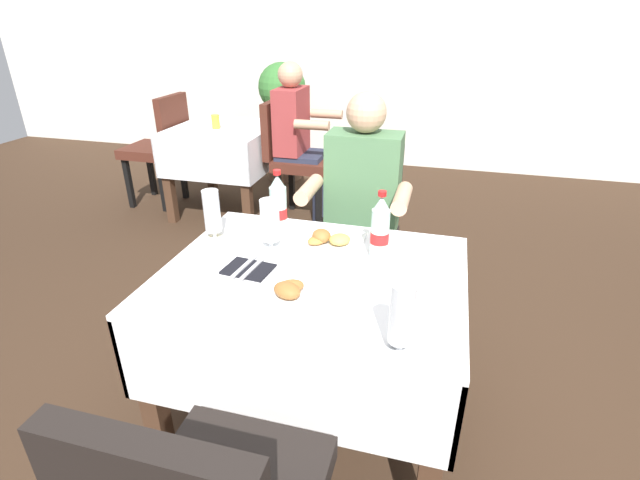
{
  "coord_description": "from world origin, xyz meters",
  "views": [
    {
      "loc": [
        0.28,
        -1.37,
        1.58
      ],
      "look_at": [
        -0.13,
        0.15,
        0.82
      ],
      "focal_mm": 26.17,
      "sensor_mm": 36.0,
      "label": 1
    }
  ],
  "objects_px": {
    "beer_glass_middle": "(212,215)",
    "main_dining_table": "(313,310)",
    "cola_bottle_primary": "(278,206)",
    "background_dining_table": "(224,150)",
    "plate_far_diner": "(329,241)",
    "background_patron": "(299,135)",
    "napkin_cutlery_set": "(248,269)",
    "chair_far_diner_seat": "(356,226)",
    "background_chair_left": "(160,144)",
    "seated_diner_far": "(360,207)",
    "background_chair_right": "(293,154)",
    "beer_glass_left": "(402,318)",
    "beer_glass_right": "(270,223)",
    "background_table_tumbler": "(216,122)",
    "plate_near_camera": "(288,294)",
    "potted_plant_corner": "(283,111)",
    "cola_bottle_secondary": "(380,230)"
  },
  "relations": [
    {
      "from": "beer_glass_middle",
      "to": "main_dining_table",
      "type": "bearing_deg",
      "value": -18.65
    },
    {
      "from": "cola_bottle_primary",
      "to": "background_dining_table",
      "type": "relative_size",
      "value": 0.33
    },
    {
      "from": "plate_far_diner",
      "to": "background_patron",
      "type": "relative_size",
      "value": 0.21
    },
    {
      "from": "napkin_cutlery_set",
      "to": "cola_bottle_primary",
      "type": "bearing_deg",
      "value": 89.99
    },
    {
      "from": "main_dining_table",
      "to": "chair_far_diner_seat",
      "type": "relative_size",
      "value": 1.12
    },
    {
      "from": "background_chair_left",
      "to": "plate_far_diner",
      "type": "bearing_deg",
      "value": -43.22
    },
    {
      "from": "seated_diner_far",
      "to": "background_chair_right",
      "type": "distance_m",
      "value": 1.61
    },
    {
      "from": "main_dining_table",
      "to": "background_chair_right",
      "type": "height_order",
      "value": "background_chair_right"
    },
    {
      "from": "chair_far_diner_seat",
      "to": "background_patron",
      "type": "bearing_deg",
      "value": 119.7
    },
    {
      "from": "beer_glass_left",
      "to": "beer_glass_right",
      "type": "relative_size",
      "value": 1.06
    },
    {
      "from": "background_table_tumbler",
      "to": "beer_glass_left",
      "type": "bearing_deg",
      "value": -53.73
    },
    {
      "from": "plate_near_camera",
      "to": "beer_glass_left",
      "type": "height_order",
      "value": "beer_glass_left"
    },
    {
      "from": "beer_glass_middle",
      "to": "beer_glass_right",
      "type": "distance_m",
      "value": 0.26
    },
    {
      "from": "beer_glass_left",
      "to": "cola_bottle_primary",
      "type": "relative_size",
      "value": 0.77
    },
    {
      "from": "seated_diner_far",
      "to": "background_dining_table",
      "type": "distance_m",
      "value": 1.99
    },
    {
      "from": "seated_diner_far",
      "to": "background_patron",
      "type": "distance_m",
      "value": 1.57
    },
    {
      "from": "plate_near_camera",
      "to": "background_patron",
      "type": "distance_m",
      "value": 2.4
    },
    {
      "from": "background_table_tumbler",
      "to": "beer_glass_middle",
      "type": "bearing_deg",
      "value": -63.54
    },
    {
      "from": "napkin_cutlery_set",
      "to": "background_dining_table",
      "type": "xyz_separation_m",
      "value": [
        -1.15,
        2.15,
        -0.2
      ]
    },
    {
      "from": "plate_far_diner",
      "to": "background_dining_table",
      "type": "distance_m",
      "value": 2.34
    },
    {
      "from": "seated_diner_far",
      "to": "background_dining_table",
      "type": "bearing_deg",
      "value": 135.94
    },
    {
      "from": "plate_near_camera",
      "to": "potted_plant_corner",
      "type": "relative_size",
      "value": 0.19
    },
    {
      "from": "seated_diner_far",
      "to": "cola_bottle_secondary",
      "type": "distance_m",
      "value": 0.6
    },
    {
      "from": "napkin_cutlery_set",
      "to": "beer_glass_middle",
      "type": "bearing_deg",
      "value": 138.73
    },
    {
      "from": "chair_far_diner_seat",
      "to": "seated_diner_far",
      "type": "height_order",
      "value": "seated_diner_far"
    },
    {
      "from": "beer_glass_middle",
      "to": "cola_bottle_primary",
      "type": "xyz_separation_m",
      "value": [
        0.24,
        0.12,
        0.02
      ]
    },
    {
      "from": "main_dining_table",
      "to": "background_patron",
      "type": "height_order",
      "value": "background_patron"
    },
    {
      "from": "beer_glass_middle",
      "to": "plate_far_diner",
      "type": "bearing_deg",
      "value": 7.32
    },
    {
      "from": "cola_bottle_primary",
      "to": "background_chair_right",
      "type": "xyz_separation_m",
      "value": [
        -0.54,
        1.81,
        -0.3
      ]
    },
    {
      "from": "cola_bottle_secondary",
      "to": "background_chair_left",
      "type": "distance_m",
      "value": 2.95
    },
    {
      "from": "background_chair_right",
      "to": "plate_near_camera",
      "type": "bearing_deg",
      "value": -72.0
    },
    {
      "from": "background_dining_table",
      "to": "background_chair_left",
      "type": "relative_size",
      "value": 0.86
    },
    {
      "from": "plate_far_diner",
      "to": "beer_glass_middle",
      "type": "xyz_separation_m",
      "value": [
        -0.48,
        -0.06,
        0.09
      ]
    },
    {
      "from": "background_chair_left",
      "to": "background_table_tumbler",
      "type": "xyz_separation_m",
      "value": [
        0.59,
        -0.06,
        0.24
      ]
    },
    {
      "from": "background_chair_left",
      "to": "background_chair_right",
      "type": "relative_size",
      "value": 1.0
    },
    {
      "from": "main_dining_table",
      "to": "cola_bottle_secondary",
      "type": "height_order",
      "value": "cola_bottle_secondary"
    },
    {
      "from": "seated_diner_far",
      "to": "beer_glass_right",
      "type": "relative_size",
      "value": 6.23
    },
    {
      "from": "background_dining_table",
      "to": "beer_glass_left",
      "type": "bearing_deg",
      "value": -54.78
    },
    {
      "from": "beer_glass_right",
      "to": "background_chair_left",
      "type": "height_order",
      "value": "background_chair_left"
    },
    {
      "from": "cola_bottle_secondary",
      "to": "napkin_cutlery_set",
      "type": "xyz_separation_m",
      "value": [
        -0.45,
        -0.22,
        -0.11
      ]
    },
    {
      "from": "cola_bottle_secondary",
      "to": "potted_plant_corner",
      "type": "height_order",
      "value": "potted_plant_corner"
    },
    {
      "from": "cola_bottle_secondary",
      "to": "background_dining_table",
      "type": "height_order",
      "value": "cola_bottle_secondary"
    },
    {
      "from": "main_dining_table",
      "to": "cola_bottle_primary",
      "type": "height_order",
      "value": "cola_bottle_primary"
    },
    {
      "from": "main_dining_table",
      "to": "plate_near_camera",
      "type": "relative_size",
      "value": 4.87
    },
    {
      "from": "seated_diner_far",
      "to": "plate_far_diner",
      "type": "height_order",
      "value": "seated_diner_far"
    },
    {
      "from": "beer_glass_left",
      "to": "background_table_tumbler",
      "type": "height_order",
      "value": "beer_glass_left"
    },
    {
      "from": "beer_glass_middle",
      "to": "napkin_cutlery_set",
      "type": "xyz_separation_m",
      "value": [
        0.24,
        -0.21,
        -0.1
      ]
    },
    {
      "from": "main_dining_table",
      "to": "beer_glass_left",
      "type": "height_order",
      "value": "beer_glass_left"
    },
    {
      "from": "chair_far_diner_seat",
      "to": "cola_bottle_secondary",
      "type": "height_order",
      "value": "cola_bottle_secondary"
    },
    {
      "from": "seated_diner_far",
      "to": "napkin_cutlery_set",
      "type": "xyz_separation_m",
      "value": [
        -0.27,
        -0.77,
        0.03
      ]
    }
  ]
}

